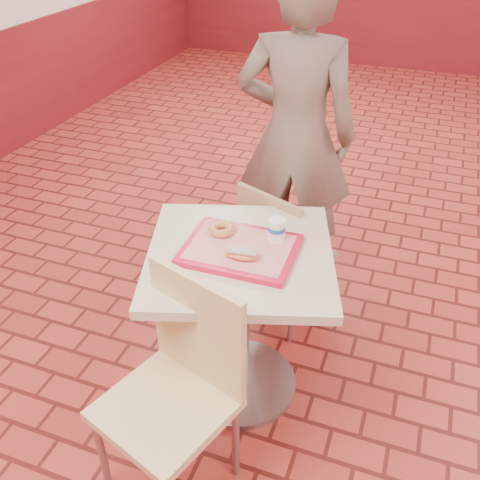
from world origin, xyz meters
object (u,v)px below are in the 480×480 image
(chair_main_front, at_px, (179,381))
(serving_tray, at_px, (240,249))
(long_john_donut, at_px, (242,254))
(chair_main_back, at_px, (280,251))
(main_table, at_px, (240,301))
(paper_cup, at_px, (277,229))
(ring_donut, at_px, (221,229))
(customer, at_px, (296,136))

(chair_main_front, bearing_deg, serving_tray, 101.48)
(long_john_donut, bearing_deg, chair_main_front, -103.08)
(chair_main_back, height_order, serving_tray, chair_main_back)
(chair_main_front, relative_size, serving_tray, 2.07)
(main_table, distance_m, chair_main_front, 0.49)
(chair_main_back, distance_m, paper_cup, 0.58)
(main_table, relative_size, chair_main_back, 0.95)
(chair_main_front, relative_size, ring_donut, 8.39)
(serving_tray, bearing_deg, long_john_donut, -64.90)
(main_table, bearing_deg, ring_donut, 147.50)
(chair_main_front, xyz_separation_m, paper_cup, (0.18, 0.60, 0.35))
(serving_tray, distance_m, ring_donut, 0.13)
(main_table, height_order, paper_cup, paper_cup)
(long_john_donut, relative_size, paper_cup, 1.54)
(serving_tray, distance_m, paper_cup, 0.17)
(chair_main_front, distance_m, ring_donut, 0.64)
(chair_main_back, relative_size, paper_cup, 9.17)
(ring_donut, bearing_deg, long_john_donut, -44.86)
(chair_main_front, xyz_separation_m, customer, (0.02, 1.47, 0.38))
(customer, xyz_separation_m, paper_cup, (0.16, -0.88, -0.03))
(customer, distance_m, long_john_donut, 1.06)
(main_table, relative_size, paper_cup, 8.74)
(chair_main_front, bearing_deg, paper_cup, 91.77)
(chair_main_front, height_order, customer, customer)
(chair_main_back, xyz_separation_m, serving_tray, (-0.03, -0.52, 0.34))
(customer, relative_size, paper_cup, 19.79)
(serving_tray, bearing_deg, chair_main_back, 86.64)
(ring_donut, bearing_deg, customer, 85.64)
(chair_main_front, height_order, chair_main_back, chair_main_front)
(ring_donut, height_order, long_john_donut, long_john_donut)
(chair_main_back, bearing_deg, paper_cup, 124.77)
(customer, relative_size, ring_donut, 16.19)
(serving_tray, height_order, paper_cup, paper_cup)
(chair_main_back, xyz_separation_m, long_john_donut, (0.00, -0.59, 0.38))
(main_table, bearing_deg, chair_main_back, 86.64)
(chair_main_front, xyz_separation_m, chair_main_back, (0.09, 1.00, -0.06))
(chair_main_front, height_order, ring_donut, chair_main_front)
(chair_main_front, xyz_separation_m, ring_donut, (-0.05, 0.56, 0.32))
(customer, distance_m, paper_cup, 0.89)
(ring_donut, bearing_deg, main_table, -32.50)
(chair_main_back, relative_size, long_john_donut, 5.94)
(long_john_donut, bearing_deg, ring_donut, 135.14)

